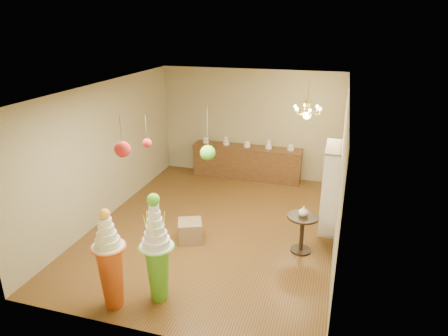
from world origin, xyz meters
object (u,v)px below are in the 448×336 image
(pedestal_orange, at_px, (111,268))
(sideboard, at_px, (247,162))
(round_table, at_px, (302,228))
(pedestal_green, at_px, (157,259))

(pedestal_orange, relative_size, sideboard, 0.55)
(pedestal_orange, distance_m, sideboard, 5.87)
(pedestal_orange, xyz_separation_m, round_table, (2.65, 2.40, -0.18))
(sideboard, bearing_deg, pedestal_green, -91.41)
(pedestal_green, height_order, sideboard, pedestal_green)
(sideboard, height_order, round_table, sideboard)
(pedestal_orange, height_order, sideboard, pedestal_orange)
(pedestal_orange, relative_size, round_table, 2.19)
(pedestal_green, height_order, pedestal_orange, pedestal_green)
(pedestal_orange, bearing_deg, pedestal_green, 30.17)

